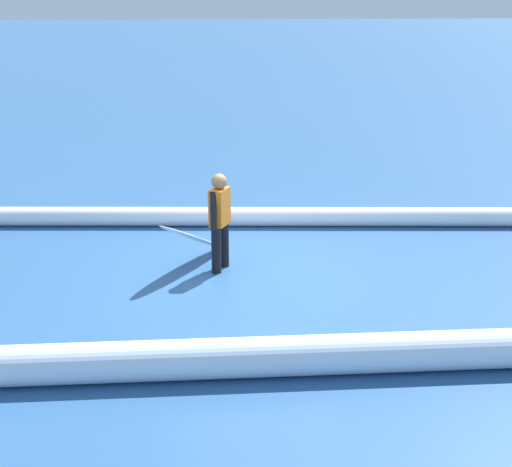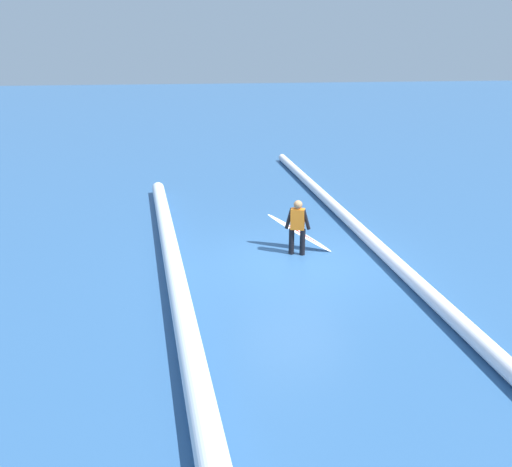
% 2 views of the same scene
% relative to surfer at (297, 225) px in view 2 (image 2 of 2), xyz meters
% --- Properties ---
extents(ground_plane, '(181.35, 181.35, 0.00)m').
position_rel_surfer_xyz_m(ground_plane, '(-0.52, 0.18, -0.80)').
color(ground_plane, '#2D598B').
extents(surfer, '(0.32, 0.62, 1.42)m').
position_rel_surfer_xyz_m(surfer, '(0.00, 0.00, 0.00)').
color(surfer, black).
rests_on(surfer, ground_plane).
extents(surfboard, '(1.09, 1.65, 0.90)m').
position_rel_surfer_xyz_m(surfboard, '(0.38, -0.18, -0.36)').
color(surfboard, white).
rests_on(surfboard, ground_plane).
extents(wave_crest_foreground, '(24.06, 1.93, 0.33)m').
position_rel_surfer_xyz_m(wave_crest_foreground, '(-0.13, -2.07, -0.63)').
color(wave_crest_foreground, white).
rests_on(wave_crest_foreground, ground_plane).
extents(wave_crest_midground, '(16.40, 0.63, 0.43)m').
position_rel_surfer_xyz_m(wave_crest_midground, '(-1.31, 3.13, -0.58)').
color(wave_crest_midground, white).
rests_on(wave_crest_midground, ground_plane).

